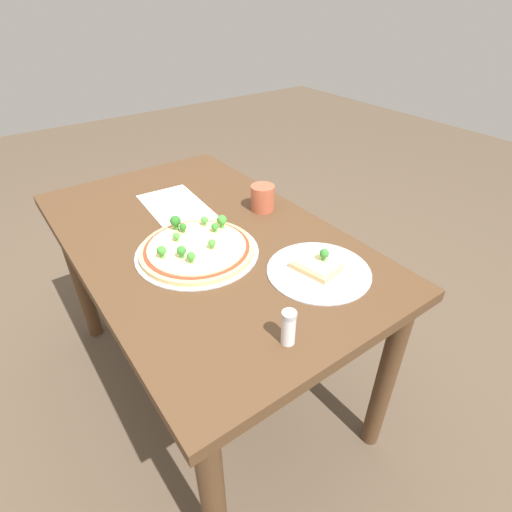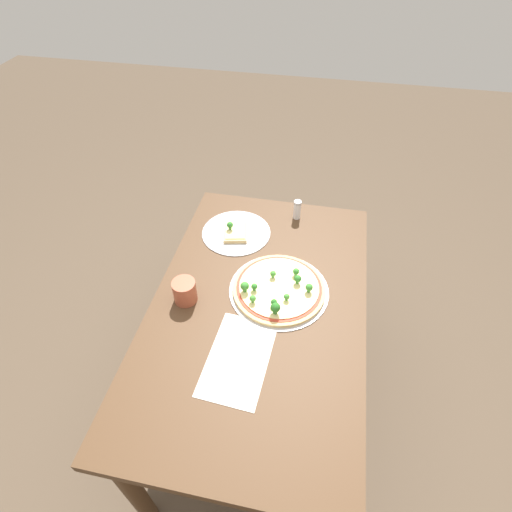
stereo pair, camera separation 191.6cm
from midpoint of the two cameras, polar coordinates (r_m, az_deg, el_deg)
ground_plane at (r=1.62m, az=12.02°, el=-46.15°), size 8.00×8.00×0.00m
dining_table at (r=1.04m, az=17.21°, el=-40.42°), size 1.23×0.75×0.70m
pizza_tray_whole at (r=0.91m, az=20.62°, el=-44.37°), size 0.36×0.36×0.07m
pizza_tray_slice at (r=1.05m, az=46.88°, el=-41.43°), size 0.29×0.29×0.06m
drinking_cup at (r=1.03m, az=27.66°, el=-26.59°), size 0.08×0.08×0.09m
condiment_shaker at (r=0.99m, az=57.64°, el=-55.46°), size 0.03×0.03×0.09m
paper_menu at (r=0.99m, az=8.03°, el=-29.34°), size 0.33×0.21×0.00m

